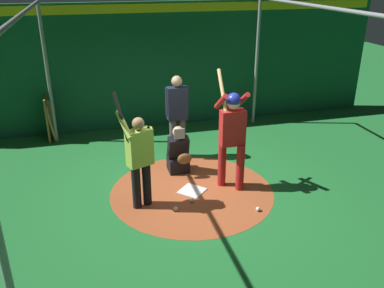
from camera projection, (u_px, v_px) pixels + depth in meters
name	position (u px, v px, depth m)	size (l,w,h in m)	color
ground_plane	(192.00, 191.00, 7.51)	(27.84, 27.84, 0.00)	#1E6B2D
dirt_circle	(192.00, 191.00, 7.51)	(3.00, 3.00, 0.01)	#9E4C28
home_plate	(192.00, 191.00, 7.50)	(0.42, 0.42, 0.01)	white
batter	(232.00, 131.00, 7.23)	(0.68, 0.49, 2.16)	maroon
catcher	(179.00, 154.00, 8.09)	(0.58, 0.40, 0.98)	black
umpire	(177.00, 112.00, 8.52)	(0.22, 0.49, 1.79)	#4C4C51
visitor	(139.00, 156.00, 6.70)	(0.53, 0.60, 1.99)	black
back_wall	(155.00, 65.00, 10.21)	(0.23, 11.84, 3.09)	#145133
cage_frame	(192.00, 70.00, 6.62)	(6.44, 5.12, 3.19)	gray
bat_rack	(49.00, 117.00, 9.80)	(0.94, 0.20, 1.05)	olive
baseball_0	(192.00, 200.00, 7.13)	(0.07, 0.07, 0.07)	white
baseball_1	(258.00, 209.00, 6.87)	(0.07, 0.07, 0.07)	white
baseball_2	(176.00, 209.00, 6.88)	(0.07, 0.07, 0.07)	white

